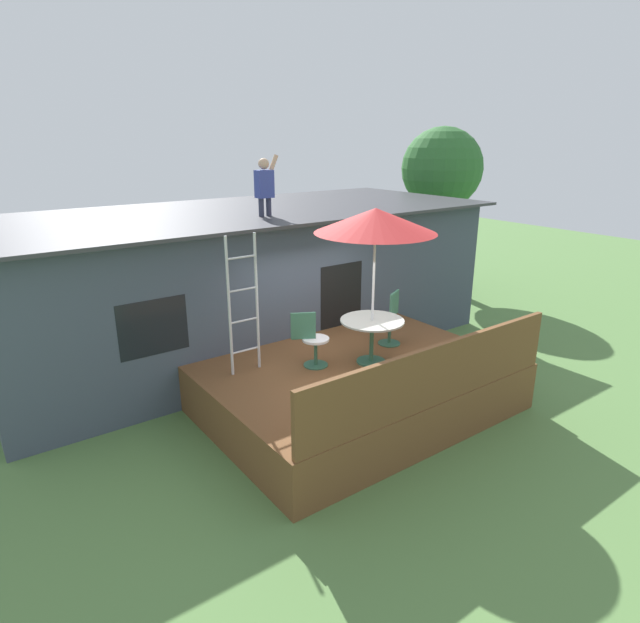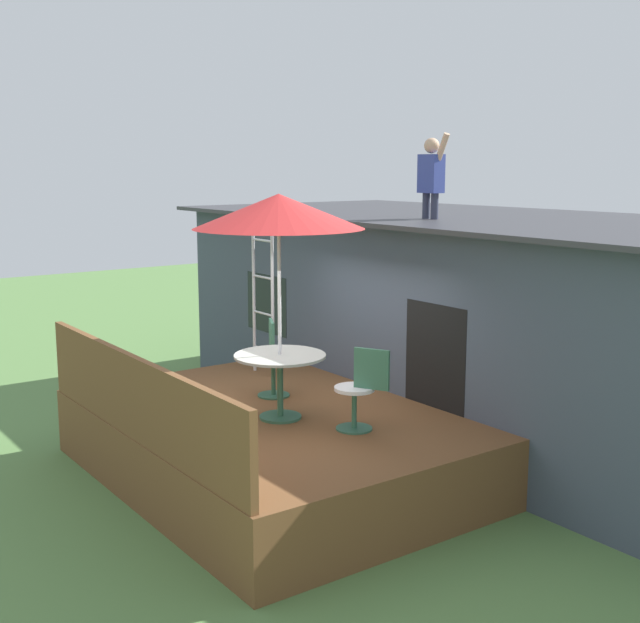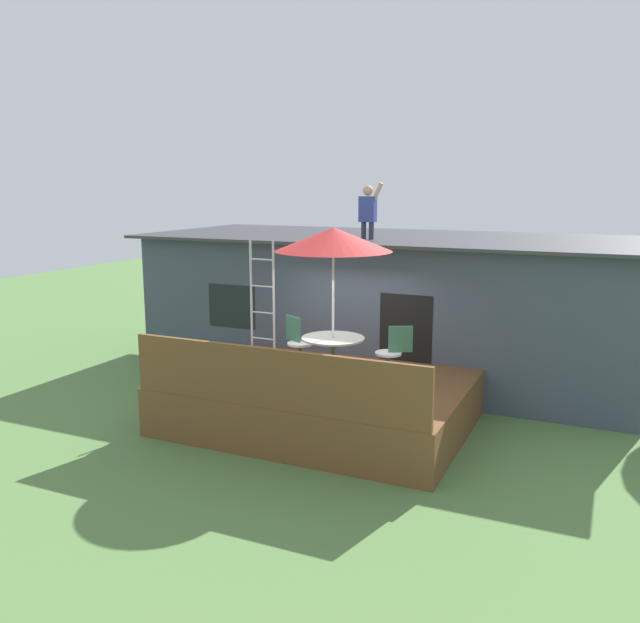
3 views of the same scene
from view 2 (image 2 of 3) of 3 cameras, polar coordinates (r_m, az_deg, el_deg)
The scene contains 10 objects.
ground_plane at distance 10.01m, azimuth -2.96°, elevation -11.28°, with size 40.00×40.00×0.00m, color #567F42.
house at distance 11.87m, azimuth 11.72°, elevation -0.65°, with size 10.50×4.50×2.95m.
deck at distance 9.87m, azimuth -2.98°, elevation -9.12°, with size 4.84×3.59×0.80m, color brown.
deck_railing at distance 8.84m, azimuth -12.63°, elevation -5.88°, with size 4.74×0.08×0.90m, color brown.
patio_table at distance 9.33m, azimuth -2.79°, elevation -3.94°, with size 1.04×1.04×0.74m.
patio_umbrella at distance 9.07m, azimuth -2.88°, elevation 6.93°, with size 1.90×1.90×2.54m.
step_ladder at distance 11.23m, azimuth -3.96°, elevation 1.12°, with size 0.52×0.04×2.20m.
person_figure at distance 11.00m, azimuth 7.74°, elevation 9.53°, with size 0.47×0.20×1.11m.
patio_chair_left at distance 10.33m, azimuth -3.29°, elevation -3.30°, with size 0.58×0.44×0.92m.
patio_chair_right at distance 8.94m, azimuth 2.82°, elevation -5.43°, with size 0.58×0.44×0.92m.
Camera 2 is at (7.84, -5.04, 3.64)m, focal length 46.24 mm.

